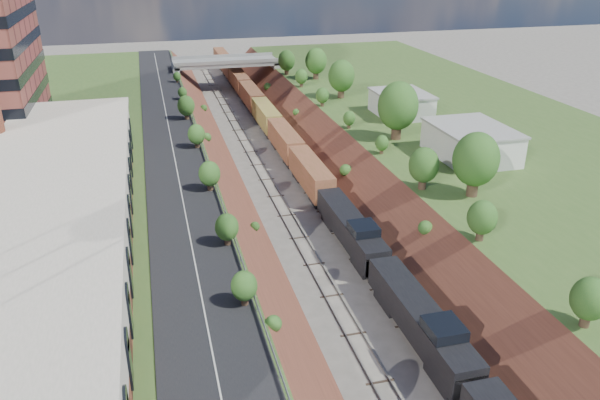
# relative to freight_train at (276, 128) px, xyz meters

# --- Properties ---
(platform_left) EXTENTS (44.00, 180.00, 5.00)m
(platform_left) POSITION_rel_freight_train_xyz_m (-35.60, -19.82, -0.00)
(platform_left) COLOR #3C5B25
(platform_left) RESTS_ON ground
(platform_right) EXTENTS (44.00, 180.00, 5.00)m
(platform_right) POSITION_rel_freight_train_xyz_m (30.40, -19.82, -0.00)
(platform_right) COLOR #3C5B25
(platform_right) RESTS_ON ground
(embankment_left) EXTENTS (10.00, 180.00, 10.00)m
(embankment_left) POSITION_rel_freight_train_xyz_m (-13.60, -19.82, -2.50)
(embankment_left) COLOR brown
(embankment_left) RESTS_ON ground
(embankment_right) EXTENTS (10.00, 180.00, 10.00)m
(embankment_right) POSITION_rel_freight_train_xyz_m (8.40, -19.82, -2.50)
(embankment_right) COLOR brown
(embankment_right) RESTS_ON ground
(rail_left_track) EXTENTS (1.58, 180.00, 0.18)m
(rail_left_track) POSITION_rel_freight_train_xyz_m (-5.20, -19.82, -2.41)
(rail_left_track) COLOR gray
(rail_left_track) RESTS_ON ground
(rail_right_track) EXTENTS (1.58, 180.00, 0.18)m
(rail_right_track) POSITION_rel_freight_train_xyz_m (-0.00, -19.82, -2.41)
(rail_right_track) COLOR gray
(rail_right_track) RESTS_ON ground
(road) EXTENTS (8.00, 180.00, 0.10)m
(road) POSITION_rel_freight_train_xyz_m (-18.10, -19.82, 2.55)
(road) COLOR black
(road) RESTS_ON platform_left
(guardrail) EXTENTS (0.10, 171.00, 0.70)m
(guardrail) POSITION_rel_freight_train_xyz_m (-14.00, -20.02, 3.05)
(guardrail) COLOR #99999E
(guardrail) RESTS_ON platform_left
(commercial_building) EXTENTS (14.30, 62.30, 7.00)m
(commercial_building) POSITION_rel_freight_train_xyz_m (-30.60, -41.82, 6.01)
(commercial_building) COLOR brown
(commercial_building) RESTS_ON platform_left
(overpass) EXTENTS (24.50, 8.30, 7.40)m
(overpass) POSITION_rel_freight_train_xyz_m (-2.60, 42.18, 2.42)
(overpass) COLOR gray
(overpass) RESTS_ON ground
(white_building_near) EXTENTS (9.00, 12.00, 4.00)m
(white_building_near) POSITION_rel_freight_train_xyz_m (20.90, -27.82, 4.50)
(white_building_near) COLOR silver
(white_building_near) RESTS_ON platform_right
(white_building_far) EXTENTS (8.00, 10.00, 3.60)m
(white_building_far) POSITION_rel_freight_train_xyz_m (20.40, -5.82, 4.30)
(white_building_far) COLOR silver
(white_building_far) RESTS_ON platform_right
(tree_right_large) EXTENTS (5.25, 5.25, 7.61)m
(tree_right_large) POSITION_rel_freight_train_xyz_m (14.40, -39.82, 6.88)
(tree_right_large) COLOR #473323
(tree_right_large) RESTS_ON platform_right
(tree_left_crest) EXTENTS (2.45, 2.45, 3.55)m
(tree_left_crest) POSITION_rel_freight_train_xyz_m (-14.40, -59.82, 4.54)
(tree_left_crest) COLOR #473323
(tree_left_crest) RESTS_ON platform_left
(freight_train) EXTENTS (2.85, 161.12, 4.55)m
(freight_train) POSITION_rel_freight_train_xyz_m (0.00, 0.00, 0.00)
(freight_train) COLOR black
(freight_train) RESTS_ON ground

